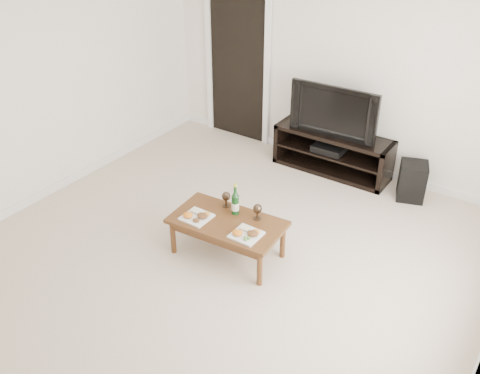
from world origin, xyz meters
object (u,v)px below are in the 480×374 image
(media_console, at_px, (332,152))
(television, at_px, (337,109))
(coffee_table, at_px, (228,238))
(subwoofer, at_px, (412,181))

(media_console, xyz_separation_m, television, (0.00, 0.00, 0.60))
(media_console, bearing_deg, coffee_table, -92.59)
(subwoofer, bearing_deg, media_console, 156.82)
(media_console, relative_size, coffee_table, 1.35)
(television, xyz_separation_m, coffee_table, (-0.10, -2.20, -0.67))
(television, relative_size, coffee_table, 1.00)
(media_console, distance_m, subwoofer, 1.08)
(subwoofer, relative_size, coffee_table, 0.41)
(media_console, relative_size, television, 1.34)
(media_console, height_order, coffee_table, media_console)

